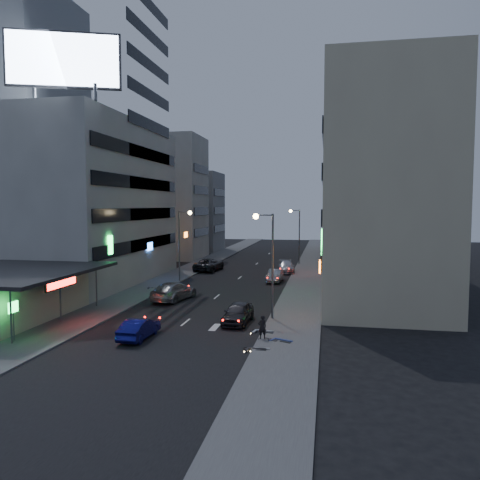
% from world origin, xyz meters
% --- Properties ---
extents(ground, '(180.00, 180.00, 0.00)m').
position_xyz_m(ground, '(0.00, 0.00, 0.00)').
color(ground, black).
rests_on(ground, ground).
extents(sidewalk_left, '(4.00, 120.00, 0.12)m').
position_xyz_m(sidewalk_left, '(-8.00, 30.00, 0.06)').
color(sidewalk_left, '#4C4C4F').
rests_on(sidewalk_left, ground).
extents(sidewalk_right, '(4.00, 120.00, 0.12)m').
position_xyz_m(sidewalk_right, '(8.00, 30.00, 0.06)').
color(sidewalk_right, '#4C4C4F').
rests_on(sidewalk_right, ground).
extents(food_court, '(11.00, 13.00, 3.88)m').
position_xyz_m(food_court, '(-13.90, 2.00, 1.98)').
color(food_court, '#BEB695').
rests_on(food_court, ground).
extents(white_building, '(14.00, 24.00, 18.00)m').
position_xyz_m(white_building, '(-17.00, 20.00, 9.00)').
color(white_building, '#ABABA6').
rests_on(white_building, ground).
extents(grey_tower, '(10.00, 14.00, 34.00)m').
position_xyz_m(grey_tower, '(-26.00, 23.00, 17.00)').
color(grey_tower, slate).
rests_on(grey_tower, ground).
extents(shophouse_near, '(10.00, 11.00, 20.00)m').
position_xyz_m(shophouse_near, '(15.00, 10.50, 10.00)').
color(shophouse_near, '#BEB695').
rests_on(shophouse_near, ground).
extents(shophouse_mid, '(11.00, 12.00, 16.00)m').
position_xyz_m(shophouse_mid, '(15.50, 22.00, 8.00)').
color(shophouse_mid, tan).
rests_on(shophouse_mid, ground).
extents(shophouse_far, '(10.00, 14.00, 22.00)m').
position_xyz_m(shophouse_far, '(15.00, 35.00, 11.00)').
color(shophouse_far, '#BEB695').
rests_on(shophouse_far, ground).
extents(far_left_a, '(11.00, 10.00, 20.00)m').
position_xyz_m(far_left_a, '(-15.50, 45.00, 10.00)').
color(far_left_a, '#ABABA6').
rests_on(far_left_a, ground).
extents(far_left_b, '(12.00, 10.00, 15.00)m').
position_xyz_m(far_left_b, '(-16.00, 58.00, 7.50)').
color(far_left_b, slate).
rests_on(far_left_b, ground).
extents(far_right_a, '(11.00, 12.00, 18.00)m').
position_xyz_m(far_right_a, '(15.50, 50.00, 9.00)').
color(far_right_a, tan).
rests_on(far_right_a, ground).
extents(far_right_b, '(12.00, 12.00, 24.00)m').
position_xyz_m(far_right_b, '(16.00, 64.00, 12.00)').
color(far_right_b, '#BEB695').
rests_on(far_right_b, ground).
extents(billboard, '(9.52, 3.75, 6.20)m').
position_xyz_m(billboard, '(-12.99, 9.97, 21.66)').
color(billboard, '#595B60').
rests_on(billboard, white_building).
extents(street_lamp_right_near, '(1.60, 0.44, 8.02)m').
position_xyz_m(street_lamp_right_near, '(5.90, 6.00, 5.36)').
color(street_lamp_right_near, '#595B60').
rests_on(street_lamp_right_near, sidewalk_right).
extents(street_lamp_left, '(1.60, 0.44, 8.02)m').
position_xyz_m(street_lamp_left, '(-5.90, 22.00, 5.36)').
color(street_lamp_left, '#595B60').
rests_on(street_lamp_left, sidewalk_left).
extents(street_lamp_right_far, '(1.60, 0.44, 8.02)m').
position_xyz_m(street_lamp_right_far, '(5.90, 40.00, 5.36)').
color(street_lamp_right_far, '#595B60').
rests_on(street_lamp_right_far, sidewalk_right).
extents(parked_car_right_near, '(2.01, 4.57, 1.53)m').
position_xyz_m(parked_car_right_near, '(3.91, 4.51, 0.77)').
color(parked_car_right_near, '#232227').
rests_on(parked_car_right_near, ground).
extents(parked_car_right_mid, '(1.62, 4.32, 1.41)m').
position_xyz_m(parked_car_right_mid, '(4.53, 23.70, 0.71)').
color(parked_car_right_mid, '#9FA1A7').
rests_on(parked_car_right_mid, ground).
extents(parked_car_left, '(3.33, 6.18, 1.65)m').
position_xyz_m(parked_car_left, '(-5.17, 31.24, 0.82)').
color(parked_car_left, '#2B2A30').
rests_on(parked_car_left, ground).
extents(parked_car_right_far, '(2.63, 5.25, 1.46)m').
position_xyz_m(parked_car_right_far, '(5.16, 31.51, 0.73)').
color(parked_car_right_far, '#A6A7AE').
rests_on(parked_car_right_far, ground).
extents(road_car_blue, '(1.53, 4.10, 1.34)m').
position_xyz_m(road_car_blue, '(-1.73, -0.64, 0.67)').
color(road_car_blue, navy).
rests_on(road_car_blue, ground).
extents(road_car_silver, '(3.43, 6.13, 1.68)m').
position_xyz_m(road_car_silver, '(-3.54, 11.74, 0.84)').
color(road_car_silver, '#A7A9AF').
rests_on(road_car_silver, ground).
extents(person, '(0.67, 0.58, 1.54)m').
position_xyz_m(person, '(6.30, 0.41, 0.89)').
color(person, black).
rests_on(person, sidewalk_right).
extents(scooter_black_a, '(0.61, 1.78, 1.08)m').
position_xyz_m(scooter_black_a, '(6.86, -1.62, 0.66)').
color(scooter_black_a, black).
rests_on(scooter_black_a, sidewalk_right).
extents(scooter_silver_a, '(0.54, 1.60, 0.98)m').
position_xyz_m(scooter_silver_a, '(7.06, -1.50, 0.61)').
color(scooter_silver_a, '#A6A8AD').
rests_on(scooter_silver_a, sidewalk_right).
extents(scooter_blue, '(1.44, 2.11, 1.23)m').
position_xyz_m(scooter_blue, '(8.34, 0.16, 0.74)').
color(scooter_blue, navy).
rests_on(scooter_blue, sidewalk_right).
extents(scooter_black_b, '(1.18, 1.73, 1.01)m').
position_xyz_m(scooter_black_b, '(7.40, 0.28, 0.62)').
color(scooter_black_b, black).
rests_on(scooter_black_b, sidewalk_right).
extents(scooter_silver_b, '(1.02, 2.13, 1.25)m').
position_xyz_m(scooter_silver_b, '(6.88, 2.26, 0.75)').
color(scooter_silver_b, '#A5A6AC').
rests_on(scooter_silver_b, sidewalk_right).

